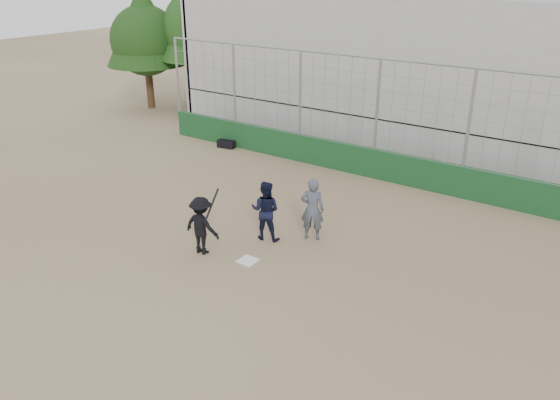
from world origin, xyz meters
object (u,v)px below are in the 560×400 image
Objects in this scene: catcher_crouched at (266,220)px; umpire at (312,212)px; batter_at_plate at (202,225)px; equipment_bag at (226,144)px.

catcher_crouched is 0.73× the size of umpire.
batter_at_plate reaches higher than catcher_crouched.
equipment_bag is at bearing 125.80° from batter_at_plate.
catcher_crouched is at bearing 59.32° from batter_at_plate.
batter_at_plate is 1.75m from catcher_crouched.
batter_at_plate is at bearing -54.20° from equipment_bag.
equipment_bag is (-4.99, 6.92, -0.61)m from batter_at_plate.
batter_at_plate is at bearing 27.40° from umpire.
umpire is (0.99, 0.73, 0.21)m from catcher_crouched.
catcher_crouched is at bearing 13.96° from umpire.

